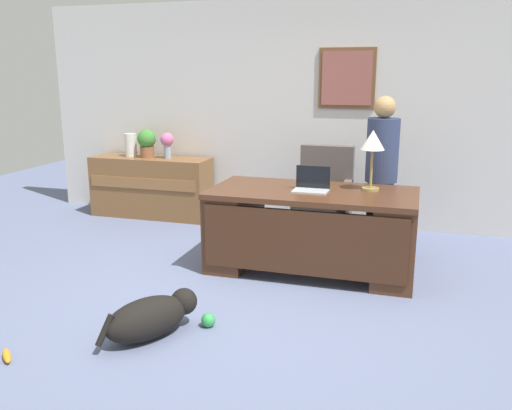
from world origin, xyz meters
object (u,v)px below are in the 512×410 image
Objects in this scene: person_standing at (381,176)px; vase_with_flowers at (167,142)px; dog_lying at (151,317)px; desk_lamp at (373,144)px; armchair at (324,198)px; desk at (311,228)px; potted_plant at (147,142)px; credenza at (151,187)px; laptop at (312,185)px; vase_empty at (131,145)px; dog_toy_ball at (208,320)px; dog_toy_bone at (7,356)px.

person_standing is 5.00× the size of vase_with_flowers.
desk_lamp is at bearing 54.05° from dog_lying.
armchair is 1.45× the size of dog_lying.
desk is 0.96m from desk_lamp.
potted_plant reaches higher than vase_with_flowers.
desk reaches higher than credenza.
desk_lamp is at bearing -55.98° from armchair.
dog_lying is 1.97m from laptop.
desk is 2.64× the size of dog_lying.
desk_lamp is 3.42m from vase_empty.
person_standing is 2.43m from dog_toy_ball.
desk is at bearing -29.80° from potted_plant.
credenza is at bearing -179.68° from vase_with_flowers.
laptop is (2.39, -1.38, 0.45)m from credenza.
desk_lamp is at bearing -97.61° from person_standing.
desk_lamp is (1.34, 1.85, 1.06)m from dog_lying.
vase_empty is at bearing 180.00° from vase_with_flowers.
vase_with_flowers is at bearing 0.00° from potted_plant.
dog_toy_ball is at bearing -52.00° from vase_empty.
person_standing reaches higher than credenza.
credenza is 1.49× the size of armchair.
credenza is at bearing -0.29° from vase_empty.
desk_lamp is at bearing -20.69° from vase_empty.
dog_lying is at bearing -125.95° from desk_lamp.
dog_lying is (-0.83, -1.65, -0.27)m from desk.
desk is 1.17× the size of person_standing.
desk_lamp is at bearing -22.18° from potted_plant.
vase_with_flowers is at bearing 147.00° from desk.
desk is 5.96× the size of laptop.
desk is 2.76m from dog_toy_bone.
laptop is 0.67m from desk_lamp.
desk_lamp is 3.19m from potted_plant.
person_standing reaches higher than desk_lamp.
desk_lamp is (0.51, 0.19, 0.79)m from desk.
vase_with_flowers reaches higher than dog_toy_ball.
potted_plant is at bearing 180.00° from vase_with_flowers.
person_standing is 3.10m from potted_plant.
dog_toy_ball is (-1.07, -2.04, -0.78)m from person_standing.
desk_lamp reaches higher than dog_lying.
desk_lamp is at bearing 20.68° from desk.
desk is 5.30× the size of potted_plant.
laptop is (0.82, 1.66, 0.68)m from dog_lying.
vase_with_flowers is (-2.15, 1.40, 0.56)m from desk.
vase_with_flowers is 3.78m from dog_toy_bone.
potted_plant reaches higher than dog_toy_bone.
desk_lamp reaches higher than dog_toy_ball.
dog_toy_bone is (-1.53, -3.27, -0.45)m from armchair.
armchair is 3.21× the size of vase_with_flowers.
armchair is 2.52m from dog_toy_ball.
vase_empty is at bearing 159.31° from desk_lamp.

